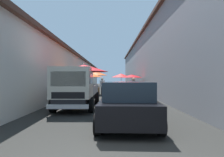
{
  "coord_description": "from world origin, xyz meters",
  "views": [
    {
      "loc": [
        -2.85,
        -0.17,
        1.54
      ],
      "look_at": [
        12.23,
        -0.2,
        1.59
      ],
      "focal_mm": 28.64,
      "sensor_mm": 36.0,
      "label": 1
    }
  ],
  "objects_px": {
    "fruit_stall_far_left": "(83,74)",
    "fruit_stall_far_right": "(132,79)",
    "fruit_stall_mid_lane": "(83,76)",
    "delivery_truck": "(75,89)",
    "parked_scooter": "(134,93)",
    "plastic_stool": "(131,93)",
    "fruit_stall_near_left": "(96,76)",
    "vendor_by_crates": "(102,86)",
    "fruit_stall_near_right": "(121,77)",
    "hatchback_car": "(127,102)",
    "vendor_in_shade": "(134,88)"
  },
  "relations": [
    {
      "from": "fruit_stall_far_left",
      "to": "fruit_stall_far_right",
      "type": "bearing_deg",
      "value": -20.79
    },
    {
      "from": "fruit_stall_far_right",
      "to": "fruit_stall_mid_lane",
      "type": "xyz_separation_m",
      "value": [
        -6.16,
        4.15,
        0.19
      ]
    },
    {
      "from": "delivery_truck",
      "to": "parked_scooter",
      "type": "bearing_deg",
      "value": -33.2
    },
    {
      "from": "fruit_stall_far_right",
      "to": "plastic_stool",
      "type": "relative_size",
      "value": 5.05
    },
    {
      "from": "delivery_truck",
      "to": "plastic_stool",
      "type": "bearing_deg",
      "value": -27.04
    },
    {
      "from": "fruit_stall_near_left",
      "to": "vendor_by_crates",
      "type": "distance_m",
      "value": 1.97
    },
    {
      "from": "parked_scooter",
      "to": "plastic_stool",
      "type": "xyz_separation_m",
      "value": [
        1.45,
        0.05,
        -0.12
      ]
    },
    {
      "from": "fruit_stall_mid_lane",
      "to": "vendor_by_crates",
      "type": "distance_m",
      "value": 3.94
    },
    {
      "from": "fruit_stall_mid_lane",
      "to": "fruit_stall_near_right",
      "type": "bearing_deg",
      "value": -17.76
    },
    {
      "from": "fruit_stall_near_left",
      "to": "hatchback_car",
      "type": "xyz_separation_m",
      "value": [
        -11.65,
        -2.06,
        -1.12
      ]
    },
    {
      "from": "vendor_in_shade",
      "to": "plastic_stool",
      "type": "distance_m",
      "value": 4.36
    },
    {
      "from": "vendor_by_crates",
      "to": "fruit_stall_mid_lane",
      "type": "bearing_deg",
      "value": 162.75
    },
    {
      "from": "fruit_stall_mid_lane",
      "to": "plastic_stool",
      "type": "bearing_deg",
      "value": -48.23
    },
    {
      "from": "fruit_stall_far_right",
      "to": "hatchback_car",
      "type": "height_order",
      "value": "fruit_stall_far_right"
    },
    {
      "from": "fruit_stall_far_right",
      "to": "plastic_stool",
      "type": "distance_m",
      "value": 3.11
    },
    {
      "from": "fruit_stall_far_right",
      "to": "fruit_stall_near_right",
      "type": "bearing_deg",
      "value": 13.6
    },
    {
      "from": "fruit_stall_far_right",
      "to": "vendor_by_crates",
      "type": "distance_m",
      "value": 3.93
    },
    {
      "from": "vendor_in_shade",
      "to": "parked_scooter",
      "type": "bearing_deg",
      "value": -7.04
    },
    {
      "from": "hatchback_car",
      "to": "plastic_stool",
      "type": "xyz_separation_m",
      "value": [
        9.67,
        -1.19,
        -0.41
      ]
    },
    {
      "from": "delivery_truck",
      "to": "vendor_by_crates",
      "type": "relative_size",
      "value": 2.97
    },
    {
      "from": "fruit_stall_far_right",
      "to": "fruit_stall_far_left",
      "type": "distance_m",
      "value": 10.16
    },
    {
      "from": "fruit_stall_far_right",
      "to": "delivery_truck",
      "type": "relative_size",
      "value": 0.45
    },
    {
      "from": "fruit_stall_far_right",
      "to": "hatchback_car",
      "type": "distance_m",
      "value": 12.64
    },
    {
      "from": "fruit_stall_far_right",
      "to": "delivery_truck",
      "type": "bearing_deg",
      "value": 157.91
    },
    {
      "from": "parked_scooter",
      "to": "vendor_by_crates",
      "type": "bearing_deg",
      "value": 55.46
    },
    {
      "from": "fruit_stall_near_left",
      "to": "parked_scooter",
      "type": "xyz_separation_m",
      "value": [
        -3.42,
        -3.3,
        -1.41
      ]
    },
    {
      "from": "hatchback_car",
      "to": "delivery_truck",
      "type": "bearing_deg",
      "value": 40.58
    },
    {
      "from": "fruit_stall_near_left",
      "to": "vendor_in_shade",
      "type": "height_order",
      "value": "fruit_stall_near_left"
    },
    {
      "from": "fruit_stall_mid_lane",
      "to": "vendor_in_shade",
      "type": "height_order",
      "value": "fruit_stall_mid_lane"
    },
    {
      "from": "fruit_stall_far_right",
      "to": "vendor_in_shade",
      "type": "relative_size",
      "value": 1.34
    },
    {
      "from": "fruit_stall_near_left",
      "to": "fruit_stall_far_left",
      "type": "distance_m",
      "value": 8.64
    },
    {
      "from": "fruit_stall_mid_lane",
      "to": "delivery_truck",
      "type": "height_order",
      "value": "fruit_stall_mid_lane"
    },
    {
      "from": "plastic_stool",
      "to": "fruit_stall_near_right",
      "type": "bearing_deg",
      "value": 4.34
    },
    {
      "from": "fruit_stall_far_left",
      "to": "parked_scooter",
      "type": "relative_size",
      "value": 1.48
    },
    {
      "from": "fruit_stall_far_left",
      "to": "delivery_truck",
      "type": "relative_size",
      "value": 0.5
    },
    {
      "from": "fruit_stall_far_right",
      "to": "fruit_stall_near_right",
      "type": "height_order",
      "value": "fruit_stall_near_right"
    },
    {
      "from": "plastic_stool",
      "to": "fruit_stall_near_left",
      "type": "bearing_deg",
      "value": 58.68
    },
    {
      "from": "fruit_stall_far_right",
      "to": "fruit_stall_far_left",
      "type": "bearing_deg",
      "value": 159.21
    },
    {
      "from": "fruit_stall_near_left",
      "to": "delivery_truck",
      "type": "distance_m",
      "value": 8.95
    },
    {
      "from": "fruit_stall_near_left",
      "to": "hatchback_car",
      "type": "relative_size",
      "value": 0.61
    },
    {
      "from": "fruit_stall_near_left",
      "to": "vendor_by_crates",
      "type": "xyz_separation_m",
      "value": [
        -1.61,
        -0.67,
        -0.9
      ]
    },
    {
      "from": "plastic_stool",
      "to": "hatchback_car",
      "type": "bearing_deg",
      "value": 172.97
    },
    {
      "from": "delivery_truck",
      "to": "vendor_by_crates",
      "type": "xyz_separation_m",
      "value": [
        7.3,
        -0.96,
        -0.08
      ]
    },
    {
      "from": "fruit_stall_far_left",
      "to": "vendor_in_shade",
      "type": "bearing_deg",
      "value": -50.73
    },
    {
      "from": "vendor_by_crates",
      "to": "plastic_stool",
      "type": "relative_size",
      "value": 3.81
    },
    {
      "from": "fruit_stall_far_left",
      "to": "vendor_in_shade",
      "type": "distance_m",
      "value": 3.82
    },
    {
      "from": "vendor_in_shade",
      "to": "plastic_stool",
      "type": "xyz_separation_m",
      "value": [
        4.31,
        -0.3,
        -0.62
      ]
    },
    {
      "from": "fruit_stall_near_right",
      "to": "fruit_stall_far_left",
      "type": "relative_size",
      "value": 1.02
    },
    {
      "from": "hatchback_car",
      "to": "plastic_stool",
      "type": "distance_m",
      "value": 9.76
    },
    {
      "from": "fruit_stall_far_left",
      "to": "parked_scooter",
      "type": "distance_m",
      "value": 6.29
    }
  ]
}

